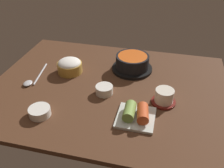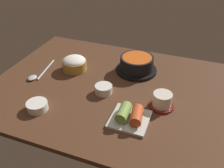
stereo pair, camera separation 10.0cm
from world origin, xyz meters
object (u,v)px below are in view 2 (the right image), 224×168
(stone_pot, at_px, (137,64))
(kimchi_plate, at_px, (130,116))
(banchan_cup_center, at_px, (104,89))
(spoon, at_px, (37,75))
(rice_bowl, at_px, (74,63))
(side_bowl_near, at_px, (37,106))
(tea_cup_with_saucer, at_px, (162,101))

(stone_pot, distance_m, kimchi_plate, 0.34)
(banchan_cup_center, xyz_separation_m, spoon, (-0.33, 0.01, -0.01))
(spoon, bearing_deg, stone_pot, 25.90)
(kimchi_plate, bearing_deg, spoon, 164.38)
(stone_pot, height_order, banchan_cup_center, stone_pot)
(rice_bowl, height_order, side_bowl_near, rice_bowl)
(banchan_cup_center, height_order, side_bowl_near, banchan_cup_center)
(stone_pot, xyz_separation_m, tea_cup_with_saucer, (0.16, -0.22, -0.01))
(stone_pot, relative_size, side_bowl_near, 2.39)
(side_bowl_near, bearing_deg, tea_cup_with_saucer, 22.53)
(rice_bowl, height_order, spoon, rice_bowl)
(tea_cup_with_saucer, bearing_deg, spoon, 178.14)
(tea_cup_with_saucer, relative_size, spoon, 0.47)
(banchan_cup_center, xyz_separation_m, side_bowl_near, (-0.19, -0.18, -0.00))
(stone_pot, bearing_deg, side_bowl_near, -124.28)
(tea_cup_with_saucer, height_order, spoon, tea_cup_with_saucer)
(banchan_cup_center, height_order, kimchi_plate, kimchi_plate)
(rice_bowl, relative_size, kimchi_plate, 0.84)
(banchan_cup_center, bearing_deg, side_bowl_near, -136.23)
(kimchi_plate, bearing_deg, stone_pot, 102.07)
(banchan_cup_center, bearing_deg, tea_cup_with_saucer, -1.24)
(stone_pot, xyz_separation_m, kimchi_plate, (0.07, -0.33, -0.02))
(tea_cup_with_saucer, relative_size, banchan_cup_center, 1.33)
(rice_bowl, bearing_deg, side_bowl_near, -88.88)
(banchan_cup_center, height_order, spoon, banchan_cup_center)
(rice_bowl, distance_m, tea_cup_with_saucer, 0.46)
(kimchi_plate, distance_m, side_bowl_near, 0.35)
(tea_cup_with_saucer, distance_m, spoon, 0.57)
(tea_cup_with_saucer, bearing_deg, kimchi_plate, -127.89)
(tea_cup_with_saucer, relative_size, kimchi_plate, 0.70)
(rice_bowl, xyz_separation_m, tea_cup_with_saucer, (0.44, -0.13, -0.00))
(kimchi_plate, xyz_separation_m, side_bowl_near, (-0.34, -0.06, -0.00))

